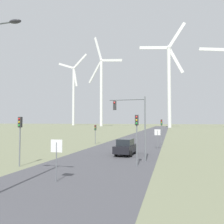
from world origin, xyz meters
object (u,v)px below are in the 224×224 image
at_px(wind_turbine_left, 101,86).
at_px(wind_turbine_center, 169,79).
at_px(traffic_light_post_near_right, 137,129).
at_px(traffic_light_post_mid_right, 162,127).
at_px(wind_turbine_far_left, 74,91).
at_px(stop_sign_far, 157,135).
at_px(traffic_light_post_mid_left, 95,130).
at_px(traffic_light_mast_overhead, 133,116).
at_px(stop_sign_near, 56,152).
at_px(traffic_light_post_near_left, 20,130).
at_px(car_approaching, 126,147).

relative_size(wind_turbine_left, wind_turbine_center, 1.12).
xyz_separation_m(traffic_light_post_near_right, traffic_light_post_mid_right, (1.43, 16.22, -0.19)).
bearing_deg(traffic_light_post_near_right, wind_turbine_far_left, 116.74).
relative_size(traffic_light_post_near_right, wind_turbine_left, 0.06).
xyz_separation_m(stop_sign_far, traffic_light_post_near_right, (-1.03, -12.15, 1.29)).
bearing_deg(wind_turbine_far_left, traffic_light_post_mid_left, -63.66).
bearing_deg(traffic_light_post_mid_right, traffic_light_mast_overhead, -98.84).
height_order(traffic_light_mast_overhead, wind_turbine_far_left, wind_turbine_far_left).
distance_m(traffic_light_mast_overhead, wind_turbine_center, 118.36).
xyz_separation_m(stop_sign_near, stop_sign_far, (5.27, 18.14, 0.04)).
bearing_deg(wind_turbine_left, traffic_light_post_near_right, -70.96).
bearing_deg(traffic_light_post_near_right, stop_sign_near, -125.28).
relative_size(traffic_light_post_near_right, traffic_light_post_mid_left, 1.36).
distance_m(traffic_light_post_near_left, traffic_light_mast_overhead, 10.23).
height_order(traffic_light_post_mid_left, wind_turbine_left, wind_turbine_left).
xyz_separation_m(traffic_light_post_mid_left, wind_turbine_center, (11.56, 101.84, 27.30)).
relative_size(stop_sign_far, wind_turbine_left, 0.04).
height_order(wind_turbine_far_left, wind_turbine_center, wind_turbine_far_left).
bearing_deg(traffic_light_mast_overhead, wind_turbine_center, 88.57).
bearing_deg(car_approaching, stop_sign_far, 63.22).
xyz_separation_m(traffic_light_post_near_left, traffic_light_mast_overhead, (8.85, 4.98, 1.25)).
xyz_separation_m(traffic_light_post_near_right, wind_turbine_left, (-49.09, 142.26, 28.39)).
relative_size(stop_sign_near, traffic_light_post_near_right, 0.61).
bearing_deg(traffic_light_post_mid_right, car_approaching, -109.05).
bearing_deg(traffic_light_post_mid_left, car_approaching, -54.70).
xyz_separation_m(stop_sign_near, traffic_light_post_mid_right, (5.66, 22.20, 1.14)).
height_order(traffic_light_post_near_left, traffic_light_post_mid_right, traffic_light_post_near_left).
height_order(stop_sign_near, stop_sign_far, stop_sign_far).
xyz_separation_m(car_approaching, wind_turbine_left, (-46.93, 136.43, 30.66)).
bearing_deg(traffic_light_post_mid_right, wind_turbine_center, 89.59).
distance_m(stop_sign_far, traffic_light_mast_overhead, 10.27).
xyz_separation_m(traffic_light_post_near_left, traffic_light_post_mid_right, (11.01, 18.87, -0.07)).
distance_m(stop_sign_near, car_approaching, 12.03).
bearing_deg(traffic_light_mast_overhead, stop_sign_near, -112.85).
bearing_deg(traffic_light_post_mid_left, stop_sign_far, -20.57).
height_order(traffic_light_post_mid_left, car_approaching, traffic_light_post_mid_left).
distance_m(traffic_light_post_near_left, wind_turbine_far_left, 187.98).
bearing_deg(traffic_light_post_mid_left, wind_turbine_far_left, 116.34).
xyz_separation_m(stop_sign_near, traffic_light_post_near_left, (-5.34, 3.33, 1.21)).
distance_m(traffic_light_mast_overhead, car_approaching, 5.08).
bearing_deg(traffic_light_post_near_right, traffic_light_post_mid_right, 84.97).
height_order(traffic_light_post_near_right, traffic_light_post_mid_left, traffic_light_post_near_right).
bearing_deg(wind_turbine_center, traffic_light_post_mid_right, -90.41).
relative_size(stop_sign_far, traffic_light_mast_overhead, 0.44).
relative_size(stop_sign_far, traffic_light_post_mid_right, 0.66).
relative_size(car_approaching, wind_turbine_center, 0.07).
distance_m(traffic_light_post_near_left, traffic_light_post_near_right, 9.94).
bearing_deg(traffic_light_mast_overhead, traffic_light_post_mid_left, 122.26).
bearing_deg(wind_turbine_far_left, wind_turbine_left, -35.48).
relative_size(traffic_light_mast_overhead, wind_turbine_left, 0.09).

